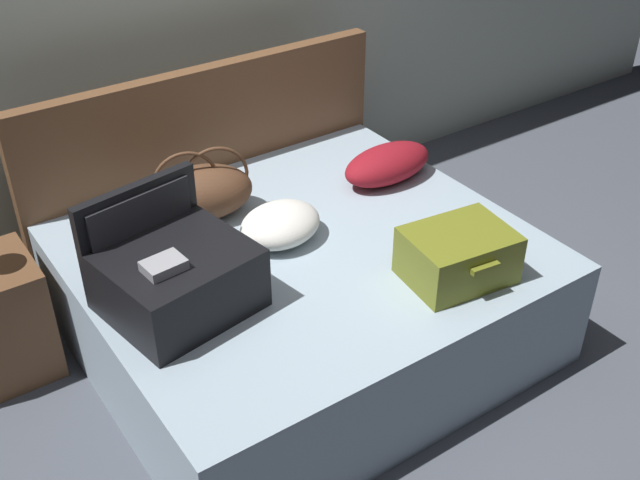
% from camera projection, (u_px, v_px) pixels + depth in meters
% --- Properties ---
extents(ground_plane, '(12.00, 12.00, 0.00)m').
position_uv_depth(ground_plane, '(356.00, 388.00, 3.34)').
color(ground_plane, '#4C515B').
extents(bed, '(1.86, 1.65, 0.51)m').
position_uv_depth(bed, '(304.00, 294.00, 3.47)').
color(bed, '#99ADBC').
rests_on(bed, ground).
extents(headboard, '(1.90, 0.08, 1.04)m').
position_uv_depth(headboard, '(209.00, 166.00, 3.92)').
color(headboard, brown).
rests_on(headboard, ground).
extents(hard_case_large, '(0.59, 0.56, 0.44)m').
position_uv_depth(hard_case_large, '(175.00, 273.00, 2.91)').
color(hard_case_large, black).
rests_on(hard_case_large, bed).
extents(hard_case_medium, '(0.45, 0.37, 0.21)m').
position_uv_depth(hard_case_medium, '(458.00, 255.00, 3.09)').
color(hard_case_medium, olive).
rests_on(hard_case_medium, bed).
extents(duffel_bag, '(0.51, 0.40, 0.33)m').
position_uv_depth(duffel_bag, '(202.00, 191.00, 3.47)').
color(duffel_bag, brown).
rests_on(duffel_bag, bed).
extents(pillow_near_headboard, '(0.50, 0.27, 0.17)m').
position_uv_depth(pillow_near_headboard, '(387.00, 164.00, 3.76)').
color(pillow_near_headboard, maroon).
rests_on(pillow_near_headboard, bed).
extents(pillow_center_head, '(0.42, 0.37, 0.15)m').
position_uv_depth(pillow_center_head, '(280.00, 224.00, 3.33)').
color(pillow_center_head, white).
rests_on(pillow_center_head, bed).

